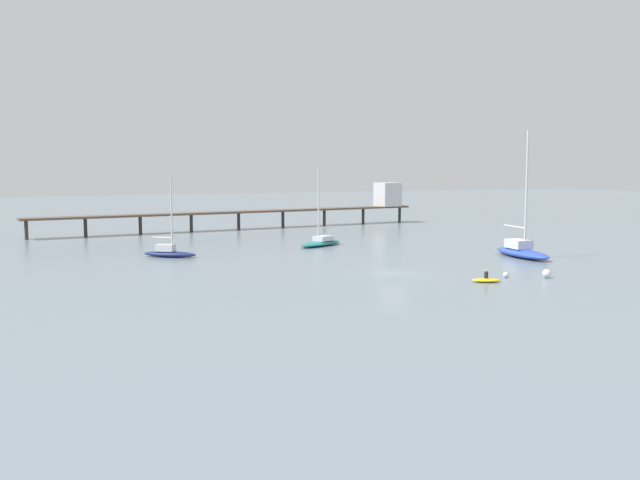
{
  "coord_description": "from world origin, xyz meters",
  "views": [
    {
      "loc": [
        -32.69,
        -58.84,
        10.17
      ],
      "look_at": [
        0.0,
        18.07,
        1.5
      ],
      "focal_mm": 40.0,
      "sensor_mm": 36.0,
      "label": 1
    }
  ],
  "objects_px": {
    "sailboat_teal": "(321,241)",
    "mooring_buoy_outer": "(506,275)",
    "sailboat_blue": "(522,250)",
    "sailboat_navy": "(169,251)",
    "mooring_buoy_near": "(547,274)",
    "dinghy_yellow": "(486,280)",
    "pier": "(315,203)"
  },
  "relations": [
    {
      "from": "sailboat_teal",
      "to": "mooring_buoy_near",
      "type": "bearing_deg",
      "value": -75.06
    },
    {
      "from": "pier",
      "to": "dinghy_yellow",
      "type": "bearing_deg",
      "value": -98.41
    },
    {
      "from": "dinghy_yellow",
      "to": "mooring_buoy_near",
      "type": "bearing_deg",
      "value": -1.65
    },
    {
      "from": "sailboat_blue",
      "to": "sailboat_navy",
      "type": "xyz_separation_m",
      "value": [
        -36.45,
        15.53,
        -0.16
      ]
    },
    {
      "from": "sailboat_teal",
      "to": "dinghy_yellow",
      "type": "height_order",
      "value": "sailboat_teal"
    },
    {
      "from": "sailboat_navy",
      "to": "mooring_buoy_near",
      "type": "xyz_separation_m",
      "value": [
        28.84,
        -28.54,
        -0.25
      ]
    },
    {
      "from": "dinghy_yellow",
      "to": "mooring_buoy_outer",
      "type": "height_order",
      "value": "dinghy_yellow"
    },
    {
      "from": "pier",
      "to": "sailboat_blue",
      "type": "bearing_deg",
      "value": -83.87
    },
    {
      "from": "sailboat_navy",
      "to": "mooring_buoy_near",
      "type": "bearing_deg",
      "value": -44.7
    },
    {
      "from": "sailboat_teal",
      "to": "mooring_buoy_outer",
      "type": "xyz_separation_m",
      "value": [
        5.33,
        -30.75,
        -0.32
      ]
    },
    {
      "from": "dinghy_yellow",
      "to": "sailboat_blue",
      "type": "bearing_deg",
      "value": 42.19
    },
    {
      "from": "sailboat_blue",
      "to": "mooring_buoy_near",
      "type": "xyz_separation_m",
      "value": [
        -7.61,
        -13.01,
        -0.42
      ]
    },
    {
      "from": "pier",
      "to": "mooring_buoy_near",
      "type": "height_order",
      "value": "pier"
    },
    {
      "from": "sailboat_navy",
      "to": "mooring_buoy_near",
      "type": "height_order",
      "value": "sailboat_navy"
    },
    {
      "from": "pier",
      "to": "sailboat_navy",
      "type": "relative_size",
      "value": 7.21
    },
    {
      "from": "mooring_buoy_near",
      "to": "sailboat_teal",
      "type": "bearing_deg",
      "value": 104.94
    },
    {
      "from": "sailboat_blue",
      "to": "sailboat_navy",
      "type": "distance_m",
      "value": 39.62
    },
    {
      "from": "sailboat_navy",
      "to": "dinghy_yellow",
      "type": "height_order",
      "value": "sailboat_navy"
    },
    {
      "from": "mooring_buoy_outer",
      "to": "sailboat_navy",
      "type": "bearing_deg",
      "value": 133.48
    },
    {
      "from": "mooring_buoy_near",
      "to": "mooring_buoy_outer",
      "type": "relative_size",
      "value": 1.51
    },
    {
      "from": "sailboat_blue",
      "to": "sailboat_teal",
      "type": "bearing_deg",
      "value": 130.01
    },
    {
      "from": "sailboat_navy",
      "to": "pier",
      "type": "bearing_deg",
      "value": 46.05
    },
    {
      "from": "sailboat_teal",
      "to": "sailboat_navy",
      "type": "distance_m",
      "value": 20.56
    },
    {
      "from": "sailboat_teal",
      "to": "mooring_buoy_outer",
      "type": "height_order",
      "value": "sailboat_teal"
    },
    {
      "from": "pier",
      "to": "mooring_buoy_outer",
      "type": "relative_size",
      "value": 124.67
    },
    {
      "from": "mooring_buoy_near",
      "to": "mooring_buoy_outer",
      "type": "height_order",
      "value": "mooring_buoy_near"
    },
    {
      "from": "sailboat_blue",
      "to": "mooring_buoy_outer",
      "type": "distance_m",
      "value": 15.79
    },
    {
      "from": "sailboat_blue",
      "to": "sailboat_navy",
      "type": "bearing_deg",
      "value": 156.92
    },
    {
      "from": "dinghy_yellow",
      "to": "mooring_buoy_outer",
      "type": "bearing_deg",
      "value": 23.95
    },
    {
      "from": "pier",
      "to": "sailboat_blue",
      "type": "relative_size",
      "value": 4.65
    },
    {
      "from": "sailboat_navy",
      "to": "dinghy_yellow",
      "type": "distance_m",
      "value": 36.08
    },
    {
      "from": "pier",
      "to": "dinghy_yellow",
      "type": "distance_m",
      "value": 61.58
    }
  ]
}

